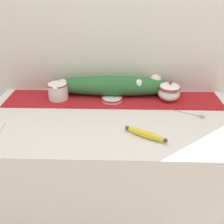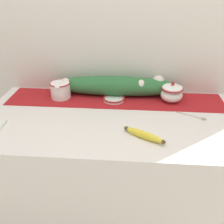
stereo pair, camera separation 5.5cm
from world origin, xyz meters
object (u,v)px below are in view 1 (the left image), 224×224
at_px(cream_pitcher, 58,91).
at_px(banana, 145,134).
at_px(small_dish, 112,99).
at_px(spoon, 199,116).
at_px(sugar_bowl, 169,92).

height_order(cream_pitcher, banana, cream_pitcher).
xyz_separation_m(small_dish, spoon, (0.47, -0.18, -0.01)).
bearing_deg(small_dish, sugar_bowl, 2.35).
bearing_deg(cream_pitcher, small_dish, -2.58).
relative_size(sugar_bowl, spoon, 0.79).
bearing_deg(small_dish, cream_pitcher, 177.42).
bearing_deg(cream_pitcher, banana, -38.68).
height_order(sugar_bowl, spoon, sugar_bowl).
relative_size(sugar_bowl, banana, 0.65).
bearing_deg(sugar_bowl, small_dish, -177.65).
bearing_deg(banana, cream_pitcher, 141.32).
distance_m(sugar_bowl, small_dish, 0.35).
relative_size(cream_pitcher, small_dish, 1.07).
xyz_separation_m(cream_pitcher, small_dish, (0.33, -0.01, -0.04)).
bearing_deg(cream_pitcher, sugar_bowl, -0.06).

